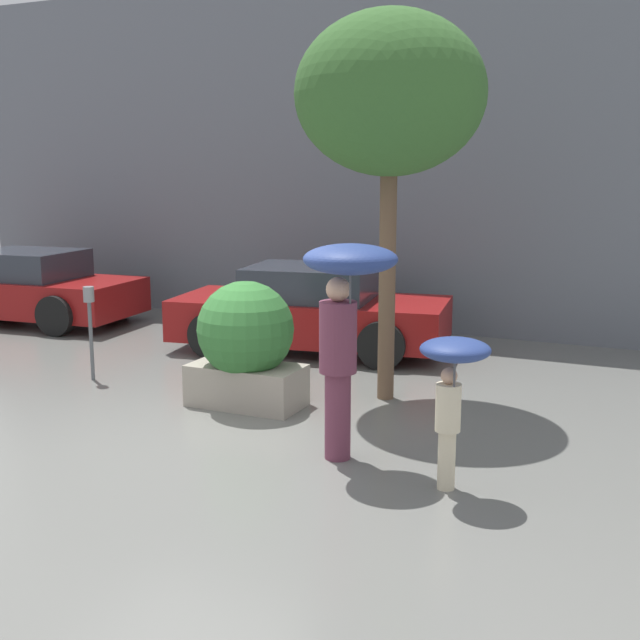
{
  "coord_description": "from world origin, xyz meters",
  "views": [
    {
      "loc": [
        4.54,
        -6.61,
        2.78
      ],
      "look_at": [
        0.8,
        1.6,
        1.05
      ],
      "focal_mm": 45.0,
      "sensor_mm": 36.0,
      "label": 1
    }
  ],
  "objects_px": {
    "parked_car_far": "(28,289)",
    "parking_meter": "(90,313)",
    "person_adult": "(345,303)",
    "street_tree": "(390,96)",
    "parked_car_near": "(311,311)",
    "person_child": "(453,376)",
    "planter_box": "(246,343)"
  },
  "relations": [
    {
      "from": "person_adult",
      "to": "street_tree",
      "type": "distance_m",
      "value": 2.99
    },
    {
      "from": "planter_box",
      "to": "parked_car_far",
      "type": "relative_size",
      "value": 0.36
    },
    {
      "from": "person_adult",
      "to": "parked_car_near",
      "type": "distance_m",
      "value": 4.84
    },
    {
      "from": "parked_car_far",
      "to": "parking_meter",
      "type": "distance_m",
      "value": 4.65
    },
    {
      "from": "planter_box",
      "to": "person_adult",
      "type": "distance_m",
      "value": 2.26
    },
    {
      "from": "parked_car_near",
      "to": "parking_meter",
      "type": "relative_size",
      "value": 3.48
    },
    {
      "from": "person_adult",
      "to": "parking_meter",
      "type": "distance_m",
      "value": 4.45
    },
    {
      "from": "parking_meter",
      "to": "parked_car_near",
      "type": "bearing_deg",
      "value": 55.98
    },
    {
      "from": "planter_box",
      "to": "person_child",
      "type": "distance_m",
      "value": 3.25
    },
    {
      "from": "planter_box",
      "to": "street_tree",
      "type": "relative_size",
      "value": 0.33
    },
    {
      "from": "parked_car_far",
      "to": "parking_meter",
      "type": "relative_size",
      "value": 3.33
    },
    {
      "from": "parked_car_far",
      "to": "person_child",
      "type": "bearing_deg",
      "value": -121.35
    },
    {
      "from": "parked_car_near",
      "to": "parking_meter",
      "type": "height_order",
      "value": "parked_car_near"
    },
    {
      "from": "person_adult",
      "to": "street_tree",
      "type": "relative_size",
      "value": 0.46
    },
    {
      "from": "planter_box",
      "to": "parked_car_near",
      "type": "xyz_separation_m",
      "value": [
        -0.55,
        2.97,
        -0.15
      ]
    },
    {
      "from": "person_child",
      "to": "parking_meter",
      "type": "height_order",
      "value": "person_child"
    },
    {
      "from": "person_adult",
      "to": "parked_car_far",
      "type": "relative_size",
      "value": 0.5
    },
    {
      "from": "parked_car_near",
      "to": "street_tree",
      "type": "height_order",
      "value": "street_tree"
    },
    {
      "from": "person_child",
      "to": "parked_car_far",
      "type": "bearing_deg",
      "value": -157.29
    },
    {
      "from": "person_adult",
      "to": "street_tree",
      "type": "xyz_separation_m",
      "value": [
        -0.36,
        2.16,
        2.03
      ]
    },
    {
      "from": "parked_car_near",
      "to": "parking_meter",
      "type": "xyz_separation_m",
      "value": [
        -1.88,
        -2.79,
        0.29
      ]
    },
    {
      "from": "person_adult",
      "to": "parking_meter",
      "type": "xyz_separation_m",
      "value": [
        -4.19,
        1.37,
        -0.64
      ]
    },
    {
      "from": "person_adult",
      "to": "street_tree",
      "type": "height_order",
      "value": "street_tree"
    },
    {
      "from": "planter_box",
      "to": "person_child",
      "type": "relative_size",
      "value": 1.08
    },
    {
      "from": "parked_car_near",
      "to": "person_adult",
      "type": "bearing_deg",
      "value": -160.13
    },
    {
      "from": "person_adult",
      "to": "street_tree",
      "type": "bearing_deg",
      "value": 123.21
    },
    {
      "from": "person_child",
      "to": "parked_car_near",
      "type": "relative_size",
      "value": 0.32
    },
    {
      "from": "planter_box",
      "to": "parked_car_far",
      "type": "height_order",
      "value": "planter_box"
    },
    {
      "from": "parked_car_far",
      "to": "parking_meter",
      "type": "bearing_deg",
      "value": -131.53
    },
    {
      "from": "street_tree",
      "to": "parking_meter",
      "type": "height_order",
      "value": "street_tree"
    },
    {
      "from": "parked_car_near",
      "to": "parking_meter",
      "type": "bearing_deg",
      "value": 136.89
    },
    {
      "from": "planter_box",
      "to": "parking_meter",
      "type": "bearing_deg",
      "value": 175.9
    }
  ]
}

